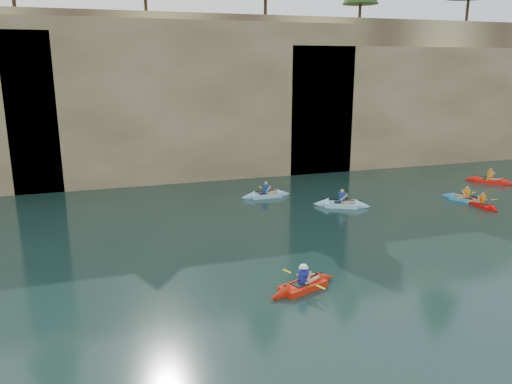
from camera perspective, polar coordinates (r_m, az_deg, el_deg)
name	(u,v)px	position (r m, az deg, el deg)	size (l,w,h in m)	color
ground	(279,340)	(15.86, 2.69, -16.49)	(160.00, 160.00, 0.00)	black
cliff	(152,91)	(43.03, -11.78, 11.26)	(70.00, 16.00, 12.00)	tan
cliff_slab_center	(194,100)	(36.05, -7.15, 10.41)	(24.00, 2.40, 11.40)	tan
cliff_slab_east	(432,104)	(44.50, 19.42, 9.45)	(26.00, 2.40, 9.84)	tan
sea_cave_center	(110,164)	(35.27, -16.35, 3.13)	(3.50, 1.00, 3.20)	black
sea_cave_east	(301,144)	(38.17, 5.12, 5.47)	(5.00, 1.00, 4.50)	black
main_kayaker	(303,285)	(18.93, 5.40, -10.59)	(3.30, 2.10, 1.20)	red
kayaker_ltblue_near	(342,204)	(29.70, 9.76, -1.39)	(3.34, 2.32, 1.33)	#97E2FD
kayaker_red_far	(482,204)	(32.25, 24.40, -1.30)	(2.10, 2.89, 1.04)	red
kayaker_ltblue_mid	(266,195)	(31.41, 1.13, -0.33)	(3.30, 2.46, 1.25)	#8DC5EC
kayaker_blue_east	(466,199)	(33.07, 22.89, -0.75)	(2.16, 3.30, 1.17)	#3F96D8
kayaker_extra_east	(490,181)	(38.87, 25.13, 1.17)	(2.66, 3.14, 1.28)	red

